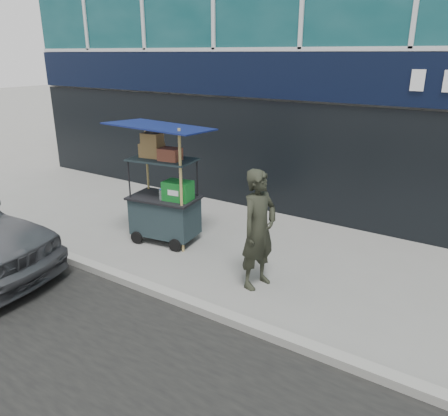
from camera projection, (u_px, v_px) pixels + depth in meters
The scene contains 4 objects.
ground at pixel (178, 293), 6.42m from camera, with size 80.00×80.00×0.00m, color slate.
curb at pixel (169, 295), 6.24m from camera, with size 80.00×0.18×0.12m, color gray.
vendor_cart at pixel (165, 201), 7.96m from camera, with size 1.81×1.40×2.23m.
vendor_man at pixel (259, 230), 6.36m from camera, with size 0.66×0.43×1.81m, color black.
Camera 1 is at (3.67, -4.32, 3.34)m, focal length 35.00 mm.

